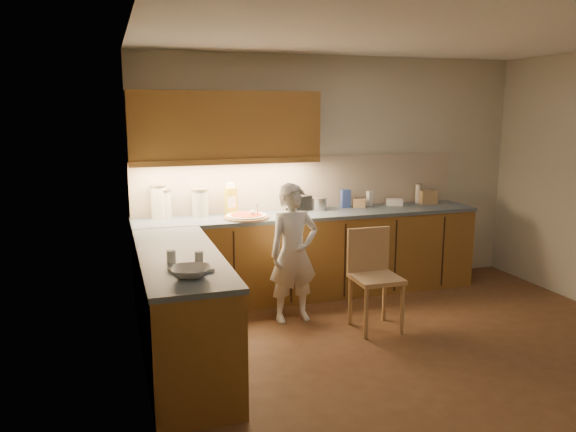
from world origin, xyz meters
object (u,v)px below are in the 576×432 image
(pizza_on_board, at_px, (247,216))
(oil_jug, at_px, (231,200))
(child, at_px, (294,253))
(toaster, at_px, (299,203))
(wooden_chair, at_px, (373,271))

(pizza_on_board, xyz_separation_m, oil_jug, (-0.11, 0.24, 0.14))
(pizza_on_board, xyz_separation_m, child, (0.32, -0.57, -0.27))
(child, height_order, toaster, child)
(pizza_on_board, relative_size, toaster, 1.58)
(pizza_on_board, relative_size, oil_jug, 1.37)
(wooden_chair, height_order, toaster, toaster)
(oil_jug, relative_size, toaster, 1.16)
(oil_jug, bearing_deg, toaster, -0.10)
(oil_jug, bearing_deg, child, -62.17)
(pizza_on_board, bearing_deg, wooden_chair, -44.73)
(child, xyz_separation_m, toaster, (0.33, 0.81, 0.33))
(pizza_on_board, height_order, child, child)
(pizza_on_board, bearing_deg, oil_jug, 115.25)
(child, bearing_deg, wooden_chair, -33.79)
(toaster, bearing_deg, child, -134.02)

